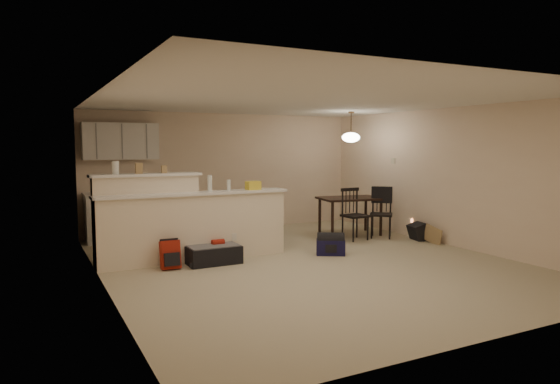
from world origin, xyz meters
TOP-DOWN VIEW (x-y plane):
  - room at (0.00, 0.00)m, footprint 7.00×7.02m
  - breakfast_bar at (-1.76, 0.98)m, footprint 3.08×0.58m
  - upper_cabinets at (-2.20, 3.32)m, footprint 1.40×0.34m
  - kitchen_counter at (-2.00, 3.19)m, footprint 1.80×0.60m
  - thermostat at (2.98, 1.55)m, footprint 0.02×0.12m
  - jar at (-2.65, 1.12)m, footprint 0.10×0.10m
  - cereal_box at (-2.31, 1.12)m, footprint 0.10×0.07m
  - small_box at (-1.92, 1.12)m, footprint 0.08×0.06m
  - bottle_a at (-1.25, 0.90)m, footprint 0.07×0.07m
  - bottle_b at (-0.93, 0.90)m, footprint 0.06×0.06m
  - bag_lump at (-0.50, 0.90)m, footprint 0.22×0.18m
  - dining_table at (2.02, 1.71)m, footprint 1.34×1.00m
  - pendant_lamp at (2.02, 1.71)m, footprint 0.36×0.36m
  - dining_chair_near at (1.78, 1.18)m, footprint 0.46×0.44m
  - dining_chair_far at (2.38, 1.15)m, footprint 0.59×0.59m
  - suitcase at (-1.32, 0.61)m, footprint 0.81×0.54m
  - red_backpack at (-2.00, 0.56)m, footprint 0.29×0.18m
  - navy_duffel at (0.64, 0.28)m, footprint 0.54×0.46m
  - black_daypack at (2.85, 0.61)m, footprint 0.33×0.40m
  - cardboard_sheet at (2.85, 0.22)m, footprint 0.03×0.42m

SIDE VIEW (x-z plane):
  - navy_duffel at x=0.64m, z-range 0.00..0.26m
  - suitcase at x=-1.32m, z-range 0.00..0.27m
  - black_daypack at x=2.85m, z-range 0.00..0.32m
  - cardboard_sheet at x=2.85m, z-range 0.00..0.32m
  - red_backpack at x=-2.00m, z-range 0.00..0.42m
  - kitchen_counter at x=-2.00m, z-range 0.00..0.90m
  - dining_chair_far at x=2.38m, z-range 0.00..0.98m
  - dining_chair_near at x=1.78m, z-range 0.00..1.00m
  - breakfast_bar at x=-1.76m, z-range -0.09..1.30m
  - dining_table at x=2.02m, z-range 0.29..1.05m
  - bag_lump at x=-0.50m, z-range 1.09..1.23m
  - bottle_b at x=-0.93m, z-range 1.09..1.27m
  - bottle_a at x=-1.25m, z-range 1.09..1.35m
  - room at x=0.00m, z-range 0.00..2.50m
  - small_box at x=-1.92m, z-range 1.39..1.51m
  - cereal_box at x=-2.31m, z-range 1.39..1.55m
  - jar at x=-2.65m, z-range 1.39..1.59m
  - thermostat at x=2.98m, z-range 1.44..1.56m
  - upper_cabinets at x=-2.20m, z-range 1.55..2.25m
  - pendant_lamp at x=2.02m, z-range 1.68..2.30m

